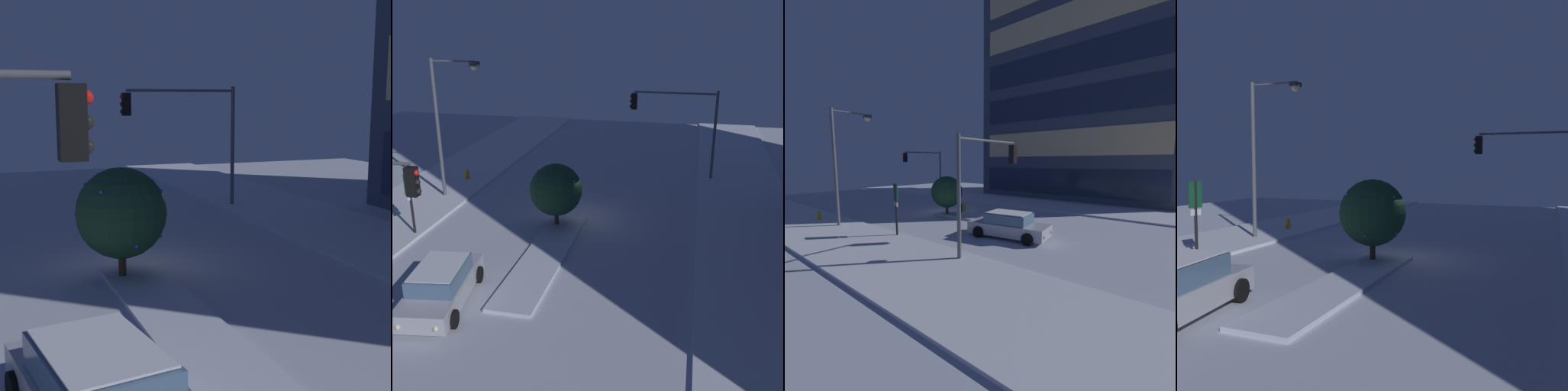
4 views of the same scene
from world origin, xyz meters
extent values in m
plane|color=silver|center=(0.00, 0.00, 0.00)|extent=(52.00, 52.00, 0.00)
cube|color=silver|center=(0.00, -9.05, 0.07)|extent=(52.00, 5.20, 0.14)
cube|color=silver|center=(0.00, 9.05, 0.07)|extent=(52.00, 5.20, 0.14)
cube|color=silver|center=(4.18, -0.02, 0.07)|extent=(9.00, 1.80, 0.14)
cube|color=#B7B7C1|center=(8.35, -2.64, 0.53)|extent=(4.83, 2.51, 0.66)
cube|color=slate|center=(8.35, -2.64, 1.14)|extent=(2.71, 2.02, 0.60)
cube|color=white|center=(8.35, -2.64, 1.47)|extent=(2.51, 1.88, 0.04)
sphere|color=#F9E5B2|center=(10.56, -1.68, 0.50)|extent=(0.16, 0.16, 0.16)
sphere|color=#F9E5B2|center=(10.74, -2.92, 0.50)|extent=(0.16, 0.16, 0.16)
cylinder|color=black|center=(9.72, -1.50, 0.33)|extent=(0.69, 0.31, 0.66)
cylinder|color=black|center=(9.99, -3.34, 0.33)|extent=(0.69, 0.31, 0.66)
cylinder|color=black|center=(6.71, -1.94, 0.33)|extent=(0.69, 0.31, 0.66)
cylinder|color=black|center=(6.98, -3.78, 0.33)|extent=(0.69, 0.31, 0.66)
cylinder|color=#565960|center=(-8.54, 7.25, 2.84)|extent=(0.18, 0.18, 5.69)
cylinder|color=#565960|center=(-8.54, 4.69, 5.49)|extent=(0.12, 5.11, 0.12)
cube|color=black|center=(-8.54, 2.14, 4.89)|extent=(0.32, 0.36, 1.00)
sphere|color=red|center=(-8.54, 1.95, 5.21)|extent=(0.20, 0.20, 0.20)
sphere|color=black|center=(-8.54, 1.95, 4.89)|extent=(0.20, 0.20, 0.20)
sphere|color=black|center=(-8.54, 1.95, 4.57)|extent=(0.20, 0.20, 0.20)
cube|color=black|center=(8.78, -2.98, 4.81)|extent=(0.32, 0.36, 1.00)
sphere|color=red|center=(8.78, -2.79, 5.13)|extent=(0.20, 0.20, 0.20)
sphere|color=black|center=(8.78, -2.79, 4.81)|extent=(0.20, 0.20, 0.20)
sphere|color=black|center=(8.78, -2.79, 4.49)|extent=(0.20, 0.20, 0.20)
cylinder|color=#565960|center=(-1.88, -7.96, 3.93)|extent=(0.20, 0.20, 7.87)
cylinder|color=#565960|center=(-1.91, -6.73, 7.72)|extent=(0.16, 2.46, 0.10)
cube|color=#333338|center=(-1.94, -5.50, 7.62)|extent=(0.56, 0.36, 0.20)
sphere|color=#F9E5B2|center=(-1.94, -5.50, 7.49)|extent=(0.44, 0.44, 0.44)
cylinder|color=gold|center=(-5.03, -8.05, 0.28)|extent=(0.26, 0.26, 0.56)
sphere|color=gold|center=(-5.03, -8.05, 0.63)|extent=(0.22, 0.22, 0.22)
cylinder|color=gold|center=(-5.21, -8.05, 0.31)|extent=(0.12, 0.10, 0.10)
cylinder|color=gold|center=(-4.85, -8.05, 0.31)|extent=(0.12, 0.10, 0.10)
cylinder|color=black|center=(3.27, -6.81, 1.58)|extent=(0.12, 0.12, 3.16)
cube|color=#144C2D|center=(3.27, -6.81, 2.64)|extent=(0.55, 0.18, 1.02)
cube|color=white|center=(3.27, -6.81, 1.95)|extent=(0.44, 0.15, 0.24)
cylinder|color=#473323|center=(0.76, -0.42, 0.43)|extent=(0.22, 0.22, 0.86)
sphere|color=#1E4228|center=(0.76, -0.42, 1.95)|extent=(2.58, 2.58, 2.58)
sphere|color=blue|center=(-0.11, -1.08, 1.24)|extent=(0.10, 0.10, 0.10)
sphere|color=blue|center=(1.22, 0.60, 2.61)|extent=(0.10, 0.10, 0.10)
sphere|color=blue|center=(0.51, -1.40, 2.78)|extent=(0.10, 0.10, 0.10)
sphere|color=blue|center=(-0.39, -0.90, 1.59)|extent=(0.10, 0.10, 0.10)
sphere|color=blue|center=(1.54, -1.14, 2.71)|extent=(0.10, 0.10, 0.10)
sphere|color=blue|center=(1.84, -0.29, 1.23)|extent=(0.10, 0.10, 0.10)
sphere|color=blue|center=(1.06, 0.63, 1.24)|extent=(0.10, 0.10, 0.10)
camera|label=1|loc=(16.44, -4.20, 5.11)|focal=53.34mm
camera|label=2|loc=(22.33, 5.95, 9.90)|focal=44.65mm
camera|label=3|loc=(16.86, -15.53, 4.41)|focal=24.66mm
camera|label=4|loc=(16.35, 5.95, 3.77)|focal=40.45mm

